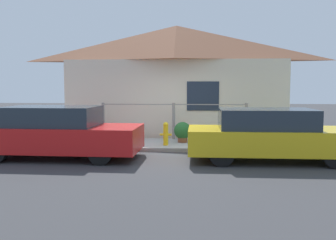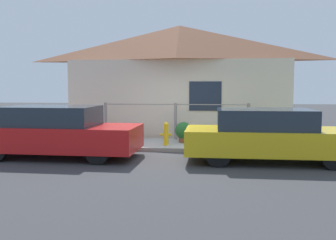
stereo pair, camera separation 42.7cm
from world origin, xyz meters
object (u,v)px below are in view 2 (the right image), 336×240
car_left (57,132)px  potted_plant_near_hydrant (184,131)px  fire_hydrant (166,133)px  potted_plant_corner (272,132)px  potted_plant_by_fence (86,129)px  car_right (269,136)px

car_left → potted_plant_near_hydrant: size_ratio=6.61×
car_left → potted_plant_near_hydrant: car_left is taller
fire_hydrant → potted_plant_corner: bearing=10.5°
potted_plant_by_fence → potted_plant_corner: potted_plant_corner is taller
fire_hydrant → potted_plant_near_hydrant: bearing=53.0°
car_right → potted_plant_by_fence: (-5.65, 2.78, -0.25)m
potted_plant_near_hydrant → car_right: bearing=-44.6°
car_right → potted_plant_near_hydrant: bearing=135.7°
fire_hydrant → potted_plant_corner: same height
potted_plant_corner → potted_plant_near_hydrant: bearing=178.9°
fire_hydrant → potted_plant_by_fence: fire_hydrant is taller
fire_hydrant → car_right: bearing=-30.3°
potted_plant_by_fence → potted_plant_corner: bearing=-5.3°
car_right → potted_plant_near_hydrant: (-2.30, 2.27, -0.20)m
car_left → potted_plant_corner: car_left is taller
potted_plant_near_hydrant → potted_plant_by_fence: size_ratio=1.18×
car_right → potted_plant_near_hydrant: 3.24m
car_left → fire_hydrant: size_ratio=6.11×
potted_plant_near_hydrant → car_left: bearing=-144.7°
car_left → potted_plant_by_fence: bearing=94.1°
potted_plant_near_hydrant → potted_plant_by_fence: potted_plant_near_hydrant is taller
car_right → fire_hydrant: car_right is taller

